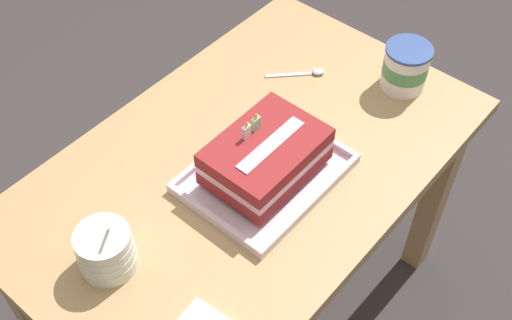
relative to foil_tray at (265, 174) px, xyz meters
name	(u,v)px	position (x,y,z in m)	size (l,w,h in m)	color
ground_plane	(249,311)	(0.01, 0.06, -0.71)	(8.00, 8.00, 0.00)	#383333
dining_table	(247,192)	(0.01, 0.06, -0.12)	(1.10, 0.68, 0.70)	tan
foil_tray	(265,174)	(0.00, 0.00, 0.00)	(0.34, 0.27, 0.02)	silver
birthday_cake	(266,156)	(0.00, 0.00, 0.06)	(0.25, 0.18, 0.13)	maroon
bowl_stack	(106,250)	(-0.37, 0.09, 0.04)	(0.11, 0.11, 0.14)	silver
ice_cream_tub	(405,67)	(0.45, -0.07, 0.05)	(0.11, 0.11, 0.12)	white
serving_spoon_near_tray	(310,72)	(0.33, 0.13, 0.00)	(0.12, 0.12, 0.01)	silver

